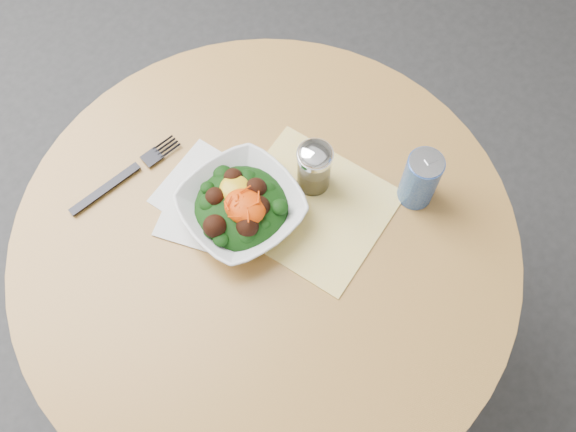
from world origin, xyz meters
name	(u,v)px	position (x,y,z in m)	size (l,w,h in m)	color
ground	(274,343)	(0.00, 0.00, 0.00)	(6.00, 6.00, 0.00)	#2D2D2F
table	(268,278)	(0.00, 0.00, 0.55)	(0.90, 0.90, 0.75)	black
cloth_napkin	(311,207)	(0.03, 0.10, 0.75)	(0.26, 0.24, 0.00)	#DFA80B
paper_napkins	(209,200)	(-0.13, 0.00, 0.75)	(0.21, 0.21, 0.00)	silver
salad_bowl	(241,207)	(-0.06, 0.02, 0.78)	(0.25, 0.25, 0.08)	silver
fork	(129,173)	(-0.28, -0.04, 0.76)	(0.07, 0.23, 0.00)	black
spice_shaker	(314,167)	(0.00, 0.14, 0.81)	(0.06, 0.06, 0.11)	silver
beverage_can	(420,179)	(0.16, 0.23, 0.81)	(0.06, 0.06, 0.12)	#0D2C98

